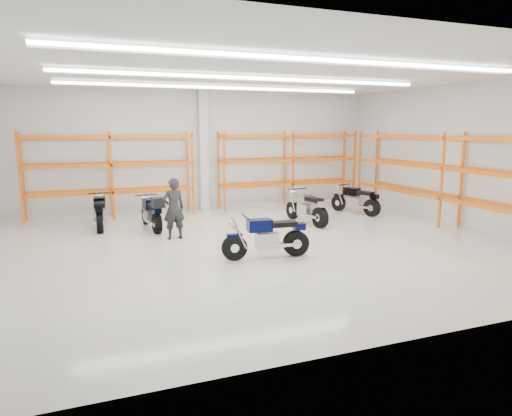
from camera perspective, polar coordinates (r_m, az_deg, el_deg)
name	(u,v)px	position (r m, az deg, el deg)	size (l,w,h in m)	color
ground	(259,245)	(12.30, 0.38, -4.68)	(14.00, 14.00, 0.00)	beige
room_shell	(259,121)	(11.93, 0.36, 10.80)	(14.02, 12.02, 4.51)	silver
motorcycle_main	(270,238)	(11.02, 1.74, -3.74)	(2.17, 0.72, 1.07)	black
motorcycle_back_a	(100,213)	(15.08, -18.93, -0.57)	(0.71, 2.15, 1.06)	black
motorcycle_back_b	(152,213)	(14.40, -12.87, -0.60)	(0.69, 2.17, 1.11)	black
motorcycle_back_c	(308,208)	(15.04, 6.46, -0.04)	(0.74, 2.24, 1.10)	black
motorcycle_back_d	(357,201)	(17.09, 12.51, 0.90)	(0.96, 2.05, 1.05)	black
standing_man	(174,209)	(13.04, -10.26, -0.08)	(0.64, 0.42, 1.74)	black
structural_column	(203,151)	(17.47, -6.59, 7.06)	(0.32, 0.32, 4.50)	white
pallet_racking_back_left	(111,167)	(16.65, -17.72, 4.92)	(5.67, 0.87, 3.00)	#F44B10
pallet_racking_back_right	(289,162)	(18.33, 4.11, 5.78)	(5.67, 0.87, 3.00)	#F44B10
pallet_racking_side	(452,170)	(15.53, 23.34, 4.36)	(0.87, 9.07, 3.00)	#F44B10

